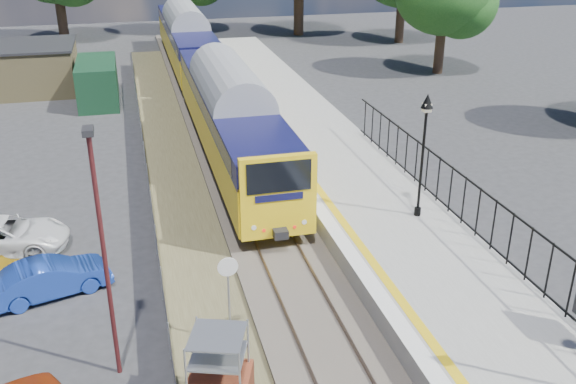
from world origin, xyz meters
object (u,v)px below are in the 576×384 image
object	(u,v)px
brick_plinth	(219,376)
train	(203,66)
victorian_lamp_north	(425,127)
car_white	(3,235)
carpark_lamp	(103,243)
car_blue	(51,278)
speed_sign	(228,286)

from	to	relation	value
brick_plinth	train	bearing A→B (deg)	83.43
victorian_lamp_north	car_white	xyz separation A→B (m)	(-14.77, 2.58, -3.67)
carpark_lamp	car_blue	size ratio (longest dim) A/B	1.86
brick_plinth	carpark_lamp	xyz separation A→B (m)	(-2.38, 2.19, 2.76)
speed_sign	carpark_lamp	world-z (taller)	carpark_lamp
train	car_blue	bearing A→B (deg)	-109.76
car_blue	speed_sign	bearing A→B (deg)	-144.88
carpark_lamp	car_white	bearing A→B (deg)	116.60
victorian_lamp_north	train	size ratio (longest dim) A/B	0.11
brick_plinth	victorian_lamp_north	bearing A→B (deg)	41.06
car_blue	train	bearing A→B (deg)	-36.94
victorian_lamp_north	speed_sign	size ratio (longest dim) A/B	1.64
victorian_lamp_north	car_blue	bearing A→B (deg)	-176.37
brick_plinth	speed_sign	world-z (taller)	speed_sign
victorian_lamp_north	car_white	world-z (taller)	victorian_lamp_north
train	carpark_lamp	bearing A→B (deg)	-102.32
car_white	speed_sign	bearing A→B (deg)	-128.77
train	speed_sign	distance (m)	25.18
brick_plinth	car_blue	distance (m)	7.93
victorian_lamp_north	car_white	distance (m)	15.43
victorian_lamp_north	car_white	bearing A→B (deg)	170.10
train	brick_plinth	world-z (taller)	train
speed_sign	car_white	xyz separation A→B (m)	(-6.97, 7.32, -1.29)
car_blue	brick_plinth	bearing A→B (deg)	-163.41
carpark_lamp	speed_sign	bearing A→B (deg)	8.46
brick_plinth	car_white	xyz separation A→B (m)	(-6.28, 9.97, -0.50)
train	car_white	size ratio (longest dim) A/B	9.06
train	car_white	world-z (taller)	train
train	carpark_lamp	xyz separation A→B (m)	(-5.57, -25.51, 1.55)
speed_sign	car_white	distance (m)	10.19
brick_plinth	speed_sign	size ratio (longest dim) A/B	0.84
carpark_lamp	car_blue	world-z (taller)	carpark_lamp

